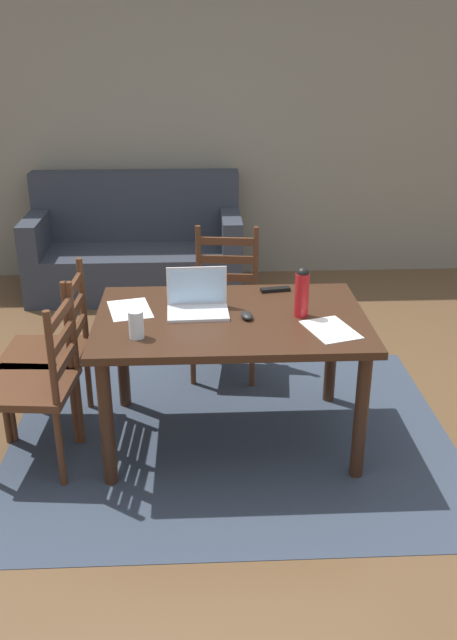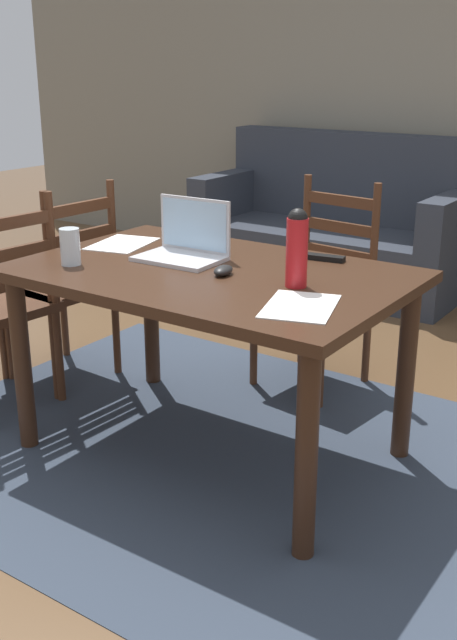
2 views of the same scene
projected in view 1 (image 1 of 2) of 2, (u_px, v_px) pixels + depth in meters
The scene contains 15 objects.
ground_plane at pixel (231, 436), 3.77m from camera, with size 14.00×14.00×0.00m, color brown.
area_rug at pixel (231, 436), 3.77m from camera, with size 2.46×1.95×0.01m, color #333D4C.
wall_back at pixel (215, 125), 5.88m from camera, with size 8.00×0.12×2.70m, color gray.
dining_table at pixel (231, 333), 3.52m from camera, with size 1.42×0.93×0.74m.
chair_left_near at pixel (36, 385), 3.37m from camera, with size 0.48×0.48×0.95m.
chair_far_head at pixel (225, 305), 4.36m from camera, with size 0.49×0.49×0.95m.
chair_left_far at pixel (51, 352), 3.72m from camera, with size 0.46×0.46×0.95m.
couch at pixel (136, 251), 5.81m from camera, with size 1.80×0.80×1.00m.
laptop at pixel (197, 301), 3.53m from camera, with size 0.33×0.23×0.23m.
water_bottle at pixel (302, 291), 3.43m from camera, with size 0.07×0.07×0.27m.
drinking_glass at pixel (136, 324), 3.21m from camera, with size 0.07×0.07×0.14m, color silver.
computer_mouse at pixel (247, 316), 3.45m from camera, with size 0.06×0.10×0.03m, color black.
tv_remote at pixel (275, 290), 3.81m from camera, with size 0.04×0.17×0.02m, color black.
paper_stack_left at pixel (331, 330), 3.32m from camera, with size 0.21×0.30×0.00m, color white.
paper_stack_right at pixel (130, 309), 3.56m from camera, with size 0.21×0.30×0.00m, color white.
Camera 1 is at (-0.16, -3.20, 2.10)m, focal length 37.44 mm.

